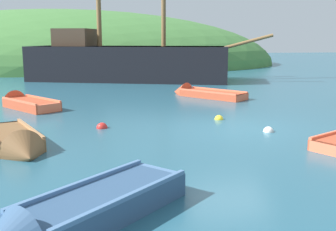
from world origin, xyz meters
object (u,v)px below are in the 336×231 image
sailing_ship (127,67)px  buoy_white (268,132)px  buoy_yellow (219,119)px  rowboat_near_dock (25,105)px  rowboat_far (79,218)px  rowboat_outer_right (15,144)px  buoy_red (102,128)px  rowboat_portside (202,94)px

sailing_ship → buoy_white: (3.48, -15.15, -0.89)m
buoy_yellow → buoy_white: bearing=-64.2°
sailing_ship → rowboat_near_dock: size_ratio=4.70×
rowboat_far → rowboat_outer_right: 5.03m
sailing_ship → buoy_yellow: size_ratio=50.55×
rowboat_near_dock → buoy_red: (3.10, -4.25, -0.11)m
buoy_yellow → buoy_red: bearing=-168.7°
buoy_red → rowboat_portside: bearing=53.8°
rowboat_portside → buoy_white: (0.32, -7.43, -0.09)m
sailing_ship → rowboat_far: 20.70m
rowboat_near_dock → rowboat_portside: bearing=-114.4°
rowboat_far → rowboat_outer_right: size_ratio=0.93×
rowboat_near_dock → buoy_red: 5.26m
sailing_ship → buoy_white: sailing_ship is taller
rowboat_outer_right → buoy_yellow: rowboat_outer_right is taller
rowboat_outer_right → buoy_yellow: bearing=90.8°
buoy_red → buoy_white: 5.02m
buoy_yellow → sailing_ship: bearing=100.8°
rowboat_near_dock → buoy_white: 9.66m
rowboat_far → buoy_red: size_ratio=9.60×
buoy_red → rowboat_far: bearing=-92.0°
buoy_yellow → rowboat_portside: bearing=83.2°
rowboat_near_dock → rowboat_portside: size_ratio=0.90×
rowboat_outer_right → buoy_red: (2.12, 2.01, -0.10)m
rowboat_far → buoy_white: (5.11, 5.47, -0.15)m
rowboat_outer_right → buoy_yellow: (6.03, 2.80, -0.10)m
rowboat_far → buoy_yellow: bearing=-164.0°
rowboat_far → buoy_yellow: 8.54m
rowboat_near_dock → buoy_red: bearing=177.3°
rowboat_outer_right → buoy_red: bearing=109.4°
rowboat_near_dock → rowboat_portside: rowboat_near_dock is taller
rowboat_far → rowboat_outer_right: (-1.89, 4.66, -0.04)m
rowboat_portside → rowboat_far: rowboat_far is taller
rowboat_far → buoy_white: size_ratio=10.65×
rowboat_near_dock → buoy_red: size_ratio=9.42×
sailing_ship → rowboat_portside: (3.16, -7.73, -0.79)m
rowboat_portside → buoy_white: bearing=141.2°
sailing_ship → buoy_yellow: (2.52, -13.16, -0.89)m
rowboat_near_dock → buoy_white: (7.98, -5.45, -0.11)m
rowboat_near_dock → rowboat_portside: (7.66, 1.97, -0.02)m
buoy_red → buoy_white: (4.88, -1.21, 0.00)m
buoy_red → sailing_ship: bearing=84.3°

